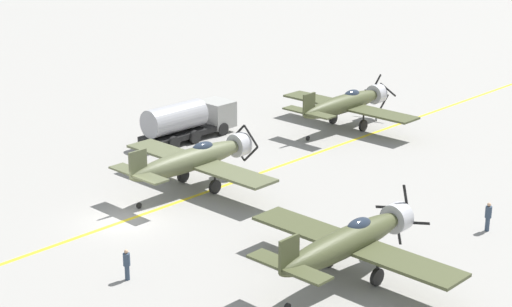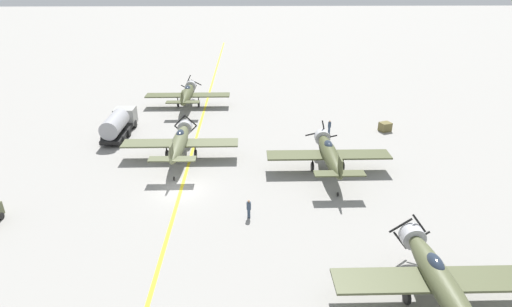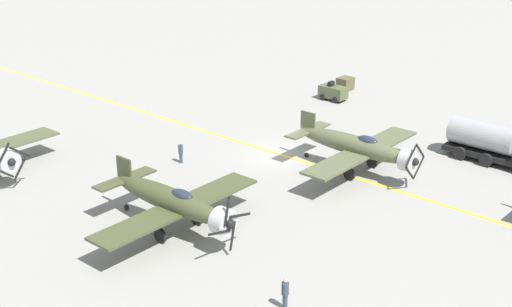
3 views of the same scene
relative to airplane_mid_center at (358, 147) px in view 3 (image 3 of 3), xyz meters
The scene contains 9 objects.
ground_plane 6.72m from the airplane_mid_center, 81.69° to the right, with size 400.00×400.00×0.00m, color gray.
taxiway_stripe 6.71m from the airplane_mid_center, 81.69° to the right, with size 0.30×160.00×0.01m, color yellow.
airplane_mid_center is the anchor object (origin of this frame).
airplane_mid_right 15.23m from the airplane_mid_center, 12.40° to the right, with size 12.00×9.98×3.77m.
fuel_tanker 10.89m from the airplane_mid_center, 139.92° to the left, with size 2.68×8.00×2.98m.
tow_tractor 17.69m from the airplane_mid_center, 139.29° to the right, with size 1.57×2.60×1.79m.
ground_crew_walking 18.28m from the airplane_mid_center, 22.05° to the left, with size 0.37×0.37×1.70m.
ground_crew_inspecting 13.10m from the airplane_mid_center, 57.37° to the right, with size 0.36×0.36×1.64m.
supply_crate_mid_lane 21.16m from the airplane_mid_center, 143.52° to the right, with size 1.52×1.26×1.26m, color brown.
Camera 3 is at (39.78, 31.82, 20.26)m, focal length 50.00 mm.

